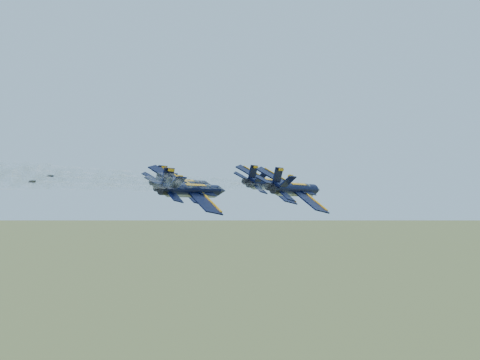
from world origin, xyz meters
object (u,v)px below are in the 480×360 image
at_px(jet_right, 296,189).
at_px(jet_slot, 193,190).
at_px(jet_lead, 270,184).
at_px(jet_left, 183,184).

height_order(jet_right, jet_slot, same).
distance_m(jet_lead, jet_left, 16.04).
xyz_separation_m(jet_lead, jet_left, (-13.30, -8.96, 0.00)).
distance_m(jet_left, jet_right, 23.35).
distance_m(jet_right, jet_slot, 16.38).
bearing_deg(jet_right, jet_slot, -139.39).
bearing_deg(jet_lead, jet_right, -45.85).
relative_size(jet_lead, jet_right, 1.00).
bearing_deg(jet_lead, jet_left, -137.78).
distance_m(jet_lead, jet_slot, 22.48).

